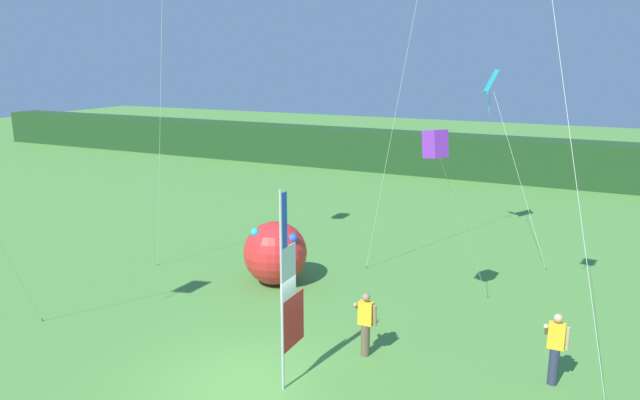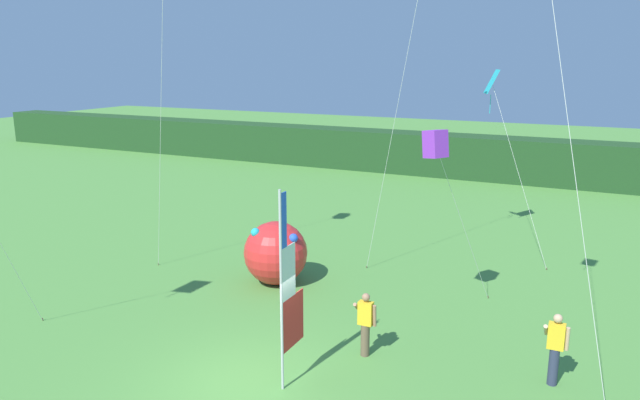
# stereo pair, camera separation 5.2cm
# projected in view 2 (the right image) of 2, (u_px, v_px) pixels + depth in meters

# --- Properties ---
(ground_plane) EXTENTS (120.00, 120.00, 0.00)m
(ground_plane) POSITION_uv_depth(u_px,v_px,m) (244.00, 384.00, 13.60)
(ground_plane) COLOR #518E3D
(distant_treeline) EXTENTS (80.00, 2.40, 2.56)m
(distant_treeline) POSITION_uv_depth(u_px,v_px,m) (481.00, 157.00, 36.44)
(distant_treeline) COLOR #1E421E
(distant_treeline) RESTS_ON ground
(banner_flag) EXTENTS (0.06, 1.03, 4.56)m
(banner_flag) POSITION_uv_depth(u_px,v_px,m) (288.00, 293.00, 13.16)
(banner_flag) COLOR #B7B7BC
(banner_flag) RESTS_ON ground
(person_near_banner) EXTENTS (0.55, 0.48, 1.64)m
(person_near_banner) POSITION_uv_depth(u_px,v_px,m) (366.00, 323.00, 14.71)
(person_near_banner) COLOR brown
(person_near_banner) RESTS_ON ground
(person_mid_field) EXTENTS (0.55, 0.48, 1.71)m
(person_mid_field) POSITION_uv_depth(u_px,v_px,m) (555.00, 347.00, 13.38)
(person_mid_field) COLOR #2D334C
(person_mid_field) RESTS_ON ground
(inflatable_balloon) EXTENTS (2.07, 2.07, 2.07)m
(inflatable_balloon) POSITION_uv_depth(u_px,v_px,m) (276.00, 253.00, 19.44)
(inflatable_balloon) COLOR red
(inflatable_balloon) RESTS_ON ground
(kite_purple_box_0) EXTENTS (1.53, 3.00, 5.42)m
(kite_purple_box_0) POSITION_uv_depth(u_px,v_px,m) (436.00, 144.00, 15.45)
(kite_purple_box_0) COLOR brown
(kite_purple_box_0) RESTS_ON ground
(kite_cyan_diamond_4) EXTENTS (3.00, 2.48, 6.77)m
(kite_cyan_diamond_4) POSITION_uv_depth(u_px,v_px,m) (494.00, 89.00, 22.29)
(kite_cyan_diamond_4) COLOR brown
(kite_cyan_diamond_4) RESTS_ON ground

